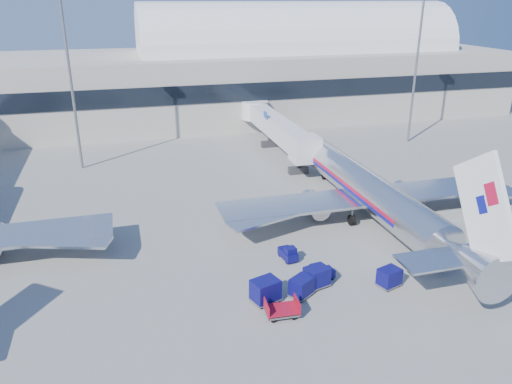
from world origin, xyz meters
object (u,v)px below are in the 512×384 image
object	(u,v)px
barrier_mid	(477,212)
mast_east	(418,46)
barrier_far	(504,209)
cart_open_red	(282,311)
tug_right	(439,240)
cart_train_b	(301,286)
barrier_near	(451,215)
cart_train_a	(317,277)
cart_solo_near	(389,277)
cart_train_c	(265,290)
tug_left	(288,253)
mast_west	(68,56)
jetbridge_near	(274,125)
airliner_main	(372,192)
tug_lead	(320,273)
cart_solo_far	(487,249)

from	to	relation	value
barrier_mid	mast_east	bearing A→B (deg)	72.74
barrier_far	mast_east	bearing A→B (deg)	79.08
barrier_far	cart_open_red	xyz separation A→B (m)	(-28.96, -11.44, 0.01)
tug_right	cart_train_b	bearing A→B (deg)	-121.93
barrier_near	cart_train_a	size ratio (longest dim) A/B	1.33
cart_solo_near	cart_open_red	world-z (taller)	cart_solo_near
barrier_far	cart_train_c	size ratio (longest dim) A/B	1.19
barrier_far	tug_left	bearing A→B (deg)	-172.04
barrier_far	tug_left	distance (m)	26.06
barrier_far	mast_west	bearing A→B (deg)	147.88
mast_east	cart_train_c	bearing A→B (deg)	-133.17
jetbridge_near	tug_left	xyz separation A→B (m)	(-8.80, -32.42, -3.30)
tug_right	cart_train_b	world-z (taller)	cart_train_b
barrier_far	cart_train_a	bearing A→B (deg)	-161.51
airliner_main	barrier_far	size ratio (longest dim) A/B	12.42
tug_lead	barrier_mid	bearing A→B (deg)	11.25
barrier_far	cart_train_a	world-z (taller)	cart_train_a
tug_lead	tug_right	world-z (taller)	tug_right
tug_lead	cart_train_c	bearing A→B (deg)	-168.77
barrier_far	cart_train_b	bearing A→B (deg)	-160.72
mast_east	cart_train_a	bearing A→B (deg)	-129.92
barrier_near	cart_open_red	distance (m)	25.12
airliner_main	jetbridge_near	distance (m)	26.43
mast_west	barrier_near	distance (m)	49.33
mast_west	barrier_far	size ratio (longest dim) A/B	7.53
tug_right	cart_solo_near	size ratio (longest dim) A/B	1.23
cart_open_red	cart_train_a	bearing A→B (deg)	41.18
cart_solo_far	barrier_near	bearing A→B (deg)	106.05
mast_east	tug_left	world-z (taller)	mast_east
jetbridge_near	mast_west	bearing A→B (deg)	-178.32
barrier_mid	cart_train_b	xyz separation A→B (m)	(-23.40, -9.34, 0.40)
barrier_near	tug_lead	xyz separation A→B (m)	(-17.77, -7.47, 0.19)
mast_east	barrier_mid	world-z (taller)	mast_east
tug_lead	cart_train_c	distance (m)	5.58
tug_right	cart_train_c	distance (m)	18.68
cart_solo_near	cart_open_red	size ratio (longest dim) A/B	0.85
mast_west	tug_left	distance (m)	39.41
mast_east	cart_train_a	xyz separation A→B (m)	(-30.44, -36.37, -13.88)
barrier_mid	cart_open_red	world-z (taller)	barrier_mid
cart_train_c	cart_open_red	size ratio (longest dim) A/B	1.01
tug_right	cart_train_c	bearing A→B (deg)	-124.40
jetbridge_near	cart_train_b	xyz separation A→B (m)	(-9.70, -38.15, -3.08)
mast_west	cart_solo_near	distance (m)	47.60
barrier_mid	tug_lead	xyz separation A→B (m)	(-21.07, -7.47, 0.19)
mast_west	cart_open_red	distance (m)	44.78
tug_left	tug_lead	bearing A→B (deg)	-167.23
mast_west	tug_lead	xyz separation A→B (m)	(20.23, -35.47, -14.15)
barrier_far	cart_solo_near	distance (m)	21.80
tug_left	cart_train_a	distance (m)	4.83
airliner_main	mast_west	bearing A→B (deg)	139.64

